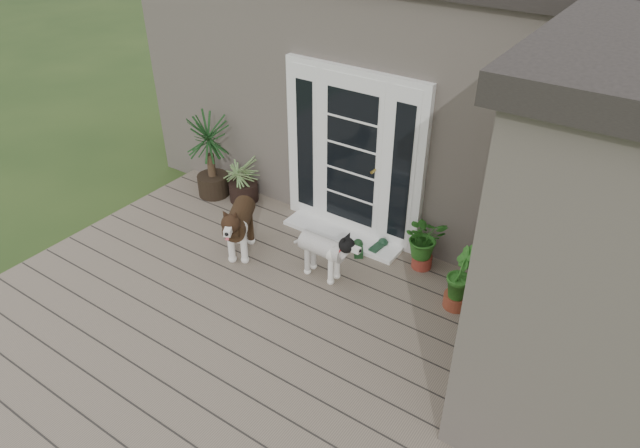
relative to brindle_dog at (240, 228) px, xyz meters
The scene contains 15 objects.
deck 1.51m from the brindle_dog, 44.34° to the right, with size 6.20×4.60×0.12m, color #6B5B4C.
house_main 3.56m from the brindle_dog, 72.18° to the left, with size 7.40×4.00×3.10m, color #665E54.
house_wing 4.08m from the brindle_dog, ahead, with size 1.60×2.40×3.10m, color #665E54.
door_unit 1.62m from the brindle_dog, 54.66° to the left, with size 1.90×0.14×2.15m, color white.
door_step 1.34m from the brindle_dog, 49.53° to the left, with size 1.60×0.40×0.05m, color white.
brindle_dog is the anchor object (origin of this frame).
white_dog 1.10m from the brindle_dog, ahead, with size 0.31×0.72×0.60m, color white, non-canonical shape.
spider_plant 1.28m from the brindle_dog, 129.53° to the left, with size 0.68×0.68×0.73m, color #97AF6C, non-canonical shape.
yucca 1.55m from the brindle_dog, 146.03° to the left, with size 0.84×0.84×1.21m, color black, non-canonical shape.
herb_a 2.20m from the brindle_dog, 26.62° to the left, with size 0.49×0.49×0.63m, color #164D17.
herb_b 2.64m from the brindle_dog, 12.02° to the left, with size 0.36×0.36×0.54m, color #1E5819.
herb_c 3.52m from the brindle_dog, 14.28° to the left, with size 0.38×0.38×0.59m, color #1B611D.
sapling 3.25m from the brindle_dog, ahead, with size 0.44×0.44×1.50m, color #24621C, non-canonical shape.
clog_left 1.47m from the brindle_dog, 34.19° to the left, with size 0.15×0.32×0.10m, color black, non-canonical shape.
clog_right 1.72m from the brindle_dog, 35.62° to the left, with size 0.15×0.33×0.10m, color #13301D, non-canonical shape.
Camera 1 is at (3.00, -2.77, 4.29)m, focal length 32.08 mm.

